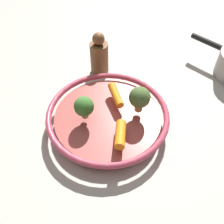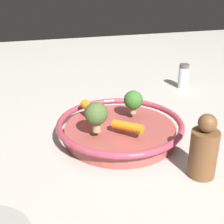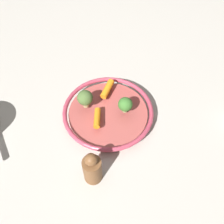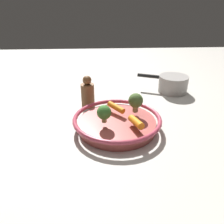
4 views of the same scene
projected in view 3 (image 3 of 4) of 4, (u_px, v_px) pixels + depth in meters
ground_plane at (108, 118)px, 0.88m from camera, size 2.49×2.49×0.00m
serving_bowl at (108, 114)px, 0.86m from camera, size 0.29×0.29×0.05m
baby_carrot_left at (107, 89)px, 0.88m from camera, size 0.07×0.04×0.03m
baby_carrot_right at (96, 117)px, 0.81m from camera, size 0.07×0.06×0.02m
broccoli_floret_mid at (85, 98)px, 0.82m from camera, size 0.05×0.05×0.07m
broccoli_floret_edge at (125, 105)px, 0.81m from camera, size 0.04×0.04×0.06m
pepper_mill at (92, 169)px, 0.71m from camera, size 0.05×0.05×0.13m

